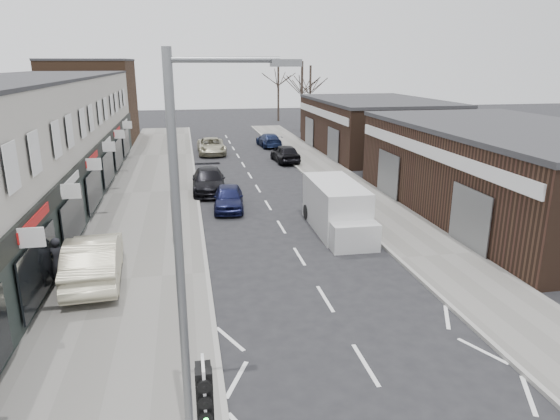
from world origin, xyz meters
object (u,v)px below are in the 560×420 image
white_van (337,209)px  parked_car_left_b (209,181)px  warning_sign (172,200)px  sedan_on_pavement (94,258)px  street_lamp (189,255)px  parked_car_left_c (211,146)px  pedestrian (58,262)px  parked_car_right_a (331,192)px  parked_car_right_c (269,140)px  traffic_light (205,405)px  parked_car_right_b (285,153)px  parked_car_left_a (229,198)px

white_van → parked_car_left_b: (-5.67, 8.73, -0.38)m
warning_sign → sedan_on_pavement: (-2.84, -3.16, -1.22)m
street_lamp → parked_car_left_c: (2.33, 36.14, -3.91)m
warning_sign → white_van: bearing=7.4°
parked_car_left_b → parked_car_left_c: (0.95, 13.62, -0.02)m
pedestrian → parked_car_right_a: pedestrian is taller
parked_car_right_a → parked_car_right_c: (0.00, 21.19, -0.15)m
sedan_on_pavement → street_lamp: bearing=105.7°
traffic_light → warning_sign: traffic_light is taller
sedan_on_pavement → parked_car_left_b: (4.85, 12.88, -0.25)m
parked_car_left_b → parked_car_right_a: 8.04m
traffic_light → warning_sign: 14.04m
sedan_on_pavement → parked_car_right_a: size_ratio=1.07×
parked_car_right_b → parked_car_right_c: parked_car_right_b is taller
sedan_on_pavement → parked_car_right_a: (11.50, 8.36, -0.18)m
parked_car_right_a → parked_car_left_c: bearing=-70.6°
sedan_on_pavement → pedestrian: (-1.20, -0.21, 0.06)m
pedestrian → parked_car_right_b: (12.70, 21.77, -0.30)m
parked_car_left_c → parked_car_right_c: (5.70, 3.05, -0.06)m
warning_sign → parked_car_right_c: bearing=71.8°
parked_car_left_b → street_lamp: bearing=-92.2°
parked_car_left_b → parked_car_right_c: size_ratio=1.11×
traffic_light → parked_car_right_b: size_ratio=0.72×
street_lamp → parked_car_right_a: (8.03, 18.01, -3.82)m
sedan_on_pavement → pedestrian: pedestrian is taller
white_van → parked_car_left_c: size_ratio=1.18×
parked_car_right_b → parked_car_right_c: size_ratio=0.96×
street_lamp → parked_car_left_b: bearing=86.5°
parked_car_left_c → parked_car_right_a: 19.01m
parked_car_left_b → parked_car_right_b: (6.65, 8.68, 0.01)m
parked_car_left_c → traffic_light: bearing=-93.7°
white_van → sedan_on_pavement: white_van is taller
pedestrian → parked_car_right_c: 32.37m
warning_sign → parked_car_left_b: size_ratio=0.54×
warning_sign → parked_car_right_a: size_ratio=0.56×
street_lamp → parked_car_left_a: (2.25, 18.41, -3.94)m
parked_car_left_a → parked_car_right_a: (5.78, -0.40, 0.13)m
pedestrian → parked_car_left_b: 14.42m
street_lamp → parked_car_right_b: size_ratio=1.86×
sedan_on_pavement → parked_car_left_c: bearing=-106.5°
street_lamp → white_van: street_lamp is taller
street_lamp → parked_car_left_a: size_ratio=2.02×
traffic_light → white_van: (6.92, 15.01, -1.31)m
parked_car_right_c → warning_sign: bearing=68.2°
street_lamp → parked_car_right_a: bearing=66.0°
traffic_light → pedestrian: (-4.80, 10.64, -1.38)m
street_lamp → parked_car_right_c: street_lamp is taller
warning_sign → parked_car_left_c: size_ratio=0.53×
street_lamp → traffic_light: bearing=-84.1°
street_lamp → white_van: bearing=62.9°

